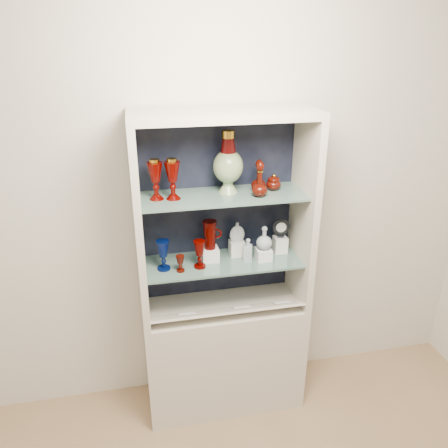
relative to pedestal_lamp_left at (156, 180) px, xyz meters
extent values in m
cube|color=beige|center=(0.37, 0.19, -0.18)|extent=(3.50, 0.02, 2.80)
cube|color=beige|center=(0.37, -0.03, -1.21)|extent=(1.00, 0.40, 0.75)
cube|color=black|center=(0.37, 0.16, -0.26)|extent=(0.98, 0.02, 1.15)
cube|color=beige|center=(-0.11, -0.03, -0.26)|extent=(0.04, 0.40, 1.15)
cube|color=beige|center=(0.85, -0.03, -0.26)|extent=(0.04, 0.40, 1.15)
cube|color=beige|center=(0.37, -0.03, 0.34)|extent=(1.00, 0.40, 0.04)
cube|color=slate|center=(0.37, -0.01, -0.54)|extent=(0.92, 0.34, 0.01)
cube|color=slate|center=(0.37, -0.01, -0.12)|extent=(0.92, 0.34, 0.01)
cube|color=beige|center=(0.37, -0.14, -0.80)|extent=(0.92, 0.17, 0.09)
cube|color=white|center=(0.13, -0.14, -0.79)|extent=(0.10, 0.06, 0.03)
cube|color=white|center=(0.71, -0.14, -0.79)|extent=(0.10, 0.06, 0.03)
cube|color=white|center=(0.46, -0.14, -0.79)|extent=(0.10, 0.06, 0.03)
cube|color=silver|center=(0.30, 0.02, -0.49)|extent=(0.10, 0.10, 0.08)
cube|color=silver|center=(0.47, 0.06, -0.49)|extent=(0.09, 0.09, 0.09)
cube|color=silver|center=(0.61, -0.04, -0.50)|extent=(0.09, 0.09, 0.07)
cube|color=silver|center=(0.74, 0.04, -0.48)|extent=(0.08, 0.08, 0.10)
camera|label=1|loc=(-0.10, -2.28, 0.71)|focal=35.00mm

